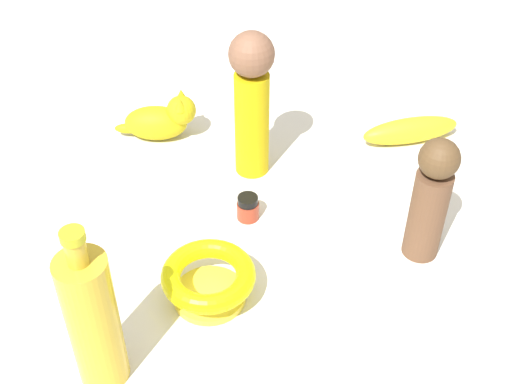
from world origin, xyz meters
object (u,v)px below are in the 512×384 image
at_px(person_figure_adult, 431,198).
at_px(bowl, 209,279).
at_px(nail_polish_jar, 248,208).
at_px(bottle_tall, 93,320).
at_px(banana, 410,130).
at_px(cat_figurine, 162,119).
at_px(person_figure_child, 250,99).

bearing_deg(person_figure_adult, bowl, 104.00).
bearing_deg(nail_polish_jar, person_figure_adult, -108.59).
bearing_deg(bottle_tall, banana, -45.67).
xyz_separation_m(cat_figurine, nail_polish_jar, (-0.22, -0.15, -0.02)).
xyz_separation_m(person_figure_child, cat_figurine, (0.10, 0.15, -0.10)).
height_order(nail_polish_jar, banana, banana).
bearing_deg(person_figure_child, cat_figurine, 57.22).
height_order(nail_polish_jar, bottle_tall, bottle_tall).
bearing_deg(bottle_tall, bowl, -47.47).
xyz_separation_m(cat_figurine, bowl, (-0.39, -0.09, -0.00)).
bearing_deg(banana, person_figure_child, 1.89).
relative_size(bowl, person_figure_adult, 0.64).
relative_size(person_figure_adult, bottle_tall, 0.83).
height_order(nail_polish_jar, person_figure_adult, person_figure_adult).
xyz_separation_m(person_figure_child, bottle_tall, (-0.41, 0.20, -0.04)).
bearing_deg(nail_polish_jar, person_figure_child, -3.53).
xyz_separation_m(bowl, nail_polish_jar, (0.16, -0.06, -0.02)).
relative_size(person_figure_child, banana, 1.43).
bearing_deg(nail_polish_jar, cat_figurine, 33.34).
bearing_deg(bowl, nail_polish_jar, -19.75).
bearing_deg(person_figure_child, nail_polish_jar, 176.47).
bearing_deg(cat_figurine, banana, -93.87).
height_order(bowl, banana, bowl).
distance_m(person_figure_adult, bottle_tall, 0.48).
bearing_deg(bowl, bottle_tall, 132.53).
bearing_deg(nail_polish_jar, bottle_tall, 146.31).
relative_size(person_figure_child, nail_polish_jar, 6.20).
bearing_deg(cat_figurine, person_figure_child, -122.78).
relative_size(person_figure_child, cat_figurine, 1.71).
height_order(person_figure_child, person_figure_adult, person_figure_child).
bearing_deg(banana, bottle_tall, 32.82).
relative_size(nail_polish_jar, bottle_tall, 0.17).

